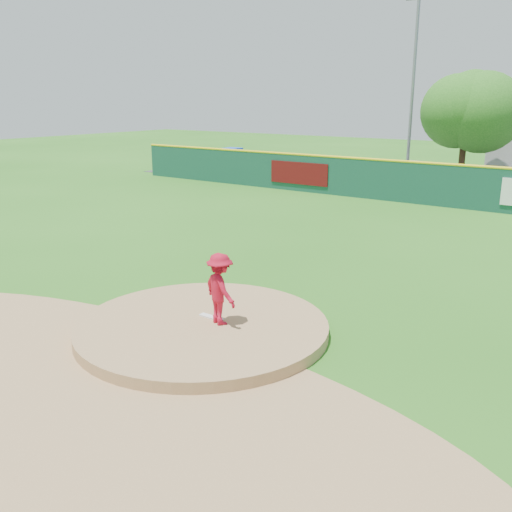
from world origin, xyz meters
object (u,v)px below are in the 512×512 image
Objects in this scene: playground_slide at (232,160)px; pitcher at (220,289)px; van at (417,173)px; deciduous_tree at (467,106)px; light_pole_left at (413,80)px.

pitcher is at bearing -52.29° from playground_slide.
deciduous_tree is (2.22, 0.99, 3.84)m from van.
pitcher is at bearing -76.65° from light_pole_left.
light_pole_left reaches higher than pitcher.
playground_slide is 0.41× the size of deciduous_tree.
van is at bearing -155.98° from deciduous_tree.
deciduous_tree reaches higher than van.
van is at bearing -57.99° from pitcher.
playground_slide is 0.27× the size of light_pole_left.
playground_slide is at bearing -157.17° from light_pole_left.
playground_slide is 12.87m from light_pole_left.
deciduous_tree reaches higher than playground_slide.
light_pole_left reaches higher than van.
light_pole_left is (-1.78, 2.99, 5.34)m from van.
van is 0.45× the size of light_pole_left.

